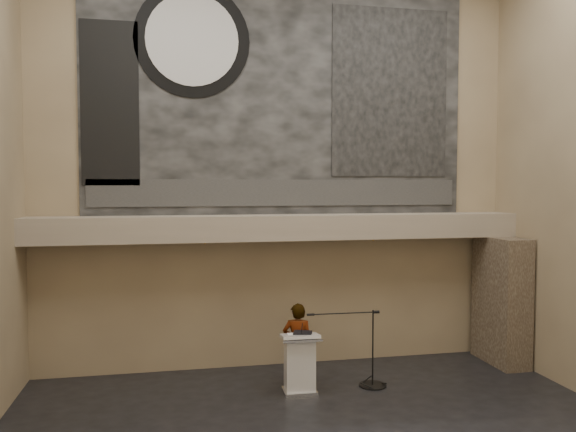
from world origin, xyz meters
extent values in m
cube|color=#826E52|center=(0.00, 4.00, 4.25)|extent=(10.00, 0.02, 8.50)
cube|color=#826E52|center=(0.00, -4.00, 4.25)|extent=(10.00, 0.02, 8.50)
cube|color=gray|center=(0.00, 3.60, 2.95)|extent=(10.00, 0.80, 0.50)
cylinder|color=#B2893D|center=(-1.60, 3.55, 2.67)|extent=(0.04, 0.04, 0.06)
cylinder|color=#B2893D|center=(1.90, 3.55, 2.67)|extent=(0.04, 0.04, 0.06)
cube|color=black|center=(0.00, 3.97, 5.70)|extent=(8.00, 0.05, 5.00)
cube|color=#2C2C2C|center=(0.00, 3.93, 3.65)|extent=(7.76, 0.02, 0.55)
cylinder|color=black|center=(-1.80, 3.93, 6.70)|extent=(2.30, 0.02, 2.30)
cylinder|color=silver|center=(-1.80, 3.91, 6.70)|extent=(1.84, 0.02, 1.84)
cube|color=black|center=(2.40, 3.93, 5.80)|extent=(2.60, 0.02, 3.60)
cube|color=black|center=(-3.40, 3.93, 5.40)|extent=(1.10, 0.02, 3.20)
cube|color=#423529|center=(4.65, 3.15, 1.35)|extent=(0.60, 1.40, 2.70)
cube|color=silver|center=(0.02, 2.23, 0.04)|extent=(0.62, 0.48, 0.08)
cube|color=silver|center=(0.02, 2.23, 0.56)|extent=(0.54, 0.39, 0.96)
cube|color=silver|center=(0.02, 2.21, 1.07)|extent=(0.69, 0.50, 0.13)
cube|color=black|center=(0.08, 2.25, 1.12)|extent=(0.40, 0.36, 0.04)
cube|color=white|center=(-0.11, 2.21, 1.10)|extent=(0.21, 0.28, 0.00)
imported|color=white|center=(0.09, 2.71, 0.78)|extent=(0.65, 0.52, 1.57)
cylinder|color=black|center=(1.46, 2.34, 0.01)|extent=(0.52, 0.52, 0.02)
cylinder|color=black|center=(1.46, 2.34, 0.73)|extent=(0.03, 0.03, 1.45)
cylinder|color=black|center=(0.86, 2.36, 1.41)|extent=(1.34, 0.06, 0.02)
camera|label=1|loc=(-2.21, -7.57, 3.78)|focal=35.00mm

